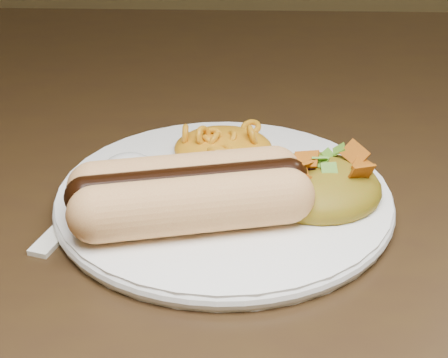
{
  "coord_description": "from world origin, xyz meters",
  "views": [
    {
      "loc": [
        -0.07,
        -0.57,
        1.03
      ],
      "look_at": [
        -0.09,
        -0.11,
        0.77
      ],
      "focal_mm": 55.0,
      "sensor_mm": 36.0,
      "label": 1
    }
  ],
  "objects": [
    {
      "name": "sour_cream",
      "position": [
        -0.16,
        -0.1,
        0.78
      ],
      "size": [
        0.06,
        0.06,
        0.03
      ],
      "primitive_type": "ellipsoid",
      "rotation": [
        0.0,
        0.0,
        0.39
      ],
      "color": "white",
      "rests_on": "plate"
    },
    {
      "name": "taco_salad",
      "position": [
        -0.02,
        -0.12,
        0.78
      ],
      "size": [
        0.1,
        0.09,
        0.04
      ],
      "rotation": [
        0.0,
        0.0,
        0.31
      ],
      "color": "#9D3E0B",
      "rests_on": "plate"
    },
    {
      "name": "hotdog",
      "position": [
        -0.11,
        -0.15,
        0.78
      ],
      "size": [
        0.15,
        0.1,
        0.04
      ],
      "rotation": [
        0.0,
        0.0,
        0.22
      ],
      "color": "#F5D376",
      "rests_on": "plate"
    },
    {
      "name": "fork",
      "position": [
        -0.2,
        -0.14,
        0.75
      ],
      "size": [
        0.06,
        0.14,
        0.0
      ],
      "primitive_type": "cube",
      "rotation": [
        0.0,
        0.0,
        -0.29
      ],
      "color": "white",
      "rests_on": "table"
    },
    {
      "name": "plate",
      "position": [
        -0.09,
        -0.11,
        0.76
      ],
      "size": [
        0.28,
        0.28,
        0.01
      ],
      "primitive_type": "cylinder",
      "rotation": [
        0.0,
        0.0,
        0.08
      ],
      "color": "white",
      "rests_on": "table"
    },
    {
      "name": "table",
      "position": [
        0.0,
        0.0,
        0.66
      ],
      "size": [
        1.6,
        0.9,
        0.75
      ],
      "color": "black",
      "rests_on": "floor"
    },
    {
      "name": "mac_and_cheese",
      "position": [
        -0.09,
        -0.05,
        0.78
      ],
      "size": [
        0.09,
        0.08,
        0.03
      ],
      "primitive_type": "ellipsoid",
      "rotation": [
        0.0,
        0.0,
        -0.05
      ],
      "color": "gold",
      "rests_on": "plate"
    }
  ]
}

